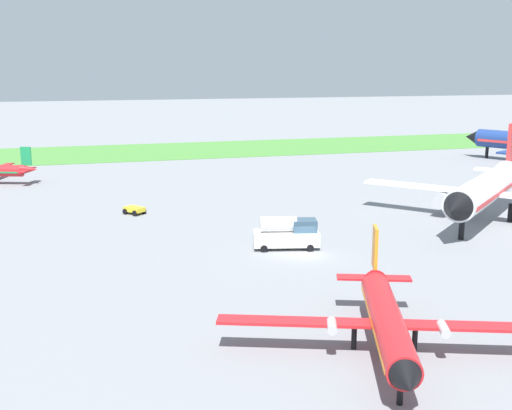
% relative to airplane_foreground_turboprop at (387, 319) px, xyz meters
% --- Properties ---
extents(ground_plane, '(600.00, 600.00, 0.00)m').
position_rel_airplane_foreground_turboprop_xyz_m(ground_plane, '(2.84, 21.80, -2.34)').
color(ground_plane, gray).
extents(grass_taxiway_strip, '(360.00, 28.00, 0.08)m').
position_rel_airplane_foreground_turboprop_xyz_m(grass_taxiway_strip, '(2.84, 102.40, -2.30)').
color(grass_taxiway_strip, '#478438').
rests_on(grass_taxiway_strip, ground_plane).
extents(airplane_foreground_turboprop, '(20.50, 17.75, 6.40)m').
position_rel_airplane_foreground_turboprop_xyz_m(airplane_foreground_turboprop, '(0.00, 0.00, 0.00)').
color(airplane_foreground_turboprop, red).
rests_on(airplane_foreground_turboprop, ground_plane).
extents(airplane_midfield_jet, '(24.60, 23.94, 10.58)m').
position_rel_airplane_foreground_turboprop_xyz_m(airplane_midfield_jet, '(27.89, 29.00, 1.47)').
color(airplane_midfield_jet, white).
rests_on(airplane_midfield_jet, ground_plane).
extents(baggage_cart_near_gate, '(2.85, 2.95, 0.90)m').
position_rel_airplane_foreground_turboprop_xyz_m(baggage_cart_near_gate, '(-11.44, 43.85, -1.77)').
color(baggage_cart_near_gate, yellow).
rests_on(baggage_cart_near_gate, ground_plane).
extents(fuel_truck_by_runway, '(6.88, 3.82, 3.29)m').
position_rel_airplane_foreground_turboprop_xyz_m(fuel_truck_by_runway, '(1.73, 24.31, -0.76)').
color(fuel_truck_by_runway, white).
rests_on(fuel_truck_by_runway, ground_plane).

